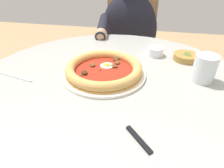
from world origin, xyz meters
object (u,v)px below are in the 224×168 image
(water_glass, at_px, (204,70))
(ramekin_capers, at_px, (155,51))
(olive_pan, at_px, (186,57))
(diner_person, at_px, (127,57))
(cafe_chair_diner, at_px, (129,47))
(fork_utensil, at_px, (13,76))
(dining_table, at_px, (112,107))
(steak_knife, at_px, (145,147))
(pizza_on_plate, at_px, (104,70))

(water_glass, height_order, ramekin_capers, water_glass)
(olive_pan, relative_size, diner_person, 0.11)
(ramekin_capers, xyz_separation_m, cafe_chair_diner, (0.18, -0.62, -0.25))
(ramekin_capers, bearing_deg, fork_utensil, 29.67)
(dining_table, relative_size, water_glass, 10.74)
(fork_utensil, bearing_deg, dining_table, -175.65)
(steak_knife, bearing_deg, water_glass, -117.95)
(pizza_on_plate, relative_size, cafe_chair_diner, 0.36)
(ramekin_capers, distance_m, fork_utensil, 0.59)
(water_glass, bearing_deg, olive_pan, -77.70)
(dining_table, bearing_deg, cafe_chair_diner, -87.85)
(fork_utensil, bearing_deg, diner_person, -113.51)
(fork_utensil, xyz_separation_m, cafe_chair_diner, (-0.33, -0.91, -0.23))
(olive_pan, height_order, fork_utensil, olive_pan)
(pizza_on_plate, height_order, ramekin_capers, pizza_on_plate)
(water_glass, distance_m, cafe_chair_diner, 0.92)
(fork_utensil, distance_m, diner_person, 0.87)
(pizza_on_plate, height_order, cafe_chair_diner, cafe_chair_diner)
(steak_knife, relative_size, diner_person, 0.15)
(pizza_on_plate, bearing_deg, water_glass, -175.17)
(diner_person, bearing_deg, ramekin_capers, 110.06)
(ramekin_capers, bearing_deg, pizza_on_plate, 49.26)
(olive_pan, height_order, cafe_chair_diner, cafe_chair_diner)
(fork_utensil, height_order, diner_person, diner_person)
(steak_knife, distance_m, olive_pan, 0.52)
(dining_table, xyz_separation_m, steak_knife, (-0.13, 0.26, 0.11))
(pizza_on_plate, height_order, diner_person, diner_person)
(pizza_on_plate, relative_size, diner_person, 0.28)
(water_glass, relative_size, cafe_chair_diner, 0.11)
(pizza_on_plate, distance_m, ramekin_capers, 0.28)
(water_glass, bearing_deg, ramekin_capers, -48.23)
(water_glass, xyz_separation_m, steak_knife, (0.18, 0.34, -0.04))
(water_glass, distance_m, steak_knife, 0.39)
(water_glass, xyz_separation_m, olive_pan, (0.04, -0.16, -0.03))
(steak_knife, distance_m, fork_utensil, 0.55)
(diner_person, bearing_deg, water_glass, 117.11)
(olive_pan, bearing_deg, fork_utensil, 22.76)
(diner_person, bearing_deg, steak_knife, 99.05)
(ramekin_capers, xyz_separation_m, olive_pan, (-0.13, 0.02, -0.01))
(fork_utensil, bearing_deg, water_glass, -171.10)
(ramekin_capers, bearing_deg, cafe_chair_diner, -74.02)
(pizza_on_plate, height_order, olive_pan, olive_pan)
(water_glass, bearing_deg, steak_knife, 62.05)
(steak_knife, height_order, olive_pan, olive_pan)
(pizza_on_plate, xyz_separation_m, fork_utensil, (0.33, 0.08, -0.02))
(diner_person, distance_m, cafe_chair_diner, 0.15)
(dining_table, distance_m, diner_person, 0.75)
(fork_utensil, distance_m, cafe_chair_diner, 1.00)
(steak_knife, distance_m, ramekin_capers, 0.52)
(water_glass, height_order, fork_utensil, water_glass)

